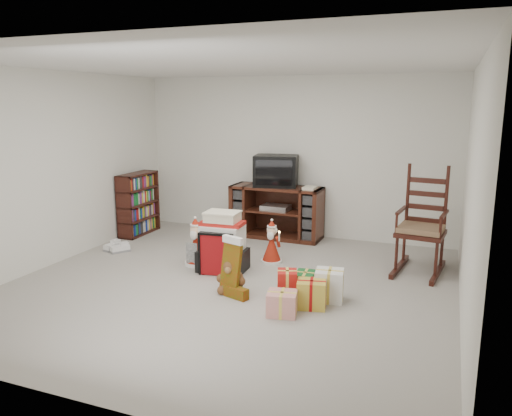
{
  "coord_description": "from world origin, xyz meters",
  "views": [
    {
      "loc": [
        2.29,
        -5.02,
        2.1
      ],
      "look_at": [
        0.1,
        0.6,
        0.81
      ],
      "focal_mm": 35.0,
      "sensor_mm": 36.0,
      "label": 1
    }
  ],
  "objects_px": {
    "bookshelf": "(139,205)",
    "crt_television": "(276,171)",
    "red_suitcase": "(218,252)",
    "teddy_bear": "(232,277)",
    "rocking_chair": "(421,234)",
    "mrs_claus_figurine": "(196,247)",
    "gift_pile": "(223,245)",
    "gift_cluster": "(301,291)",
    "santa_figurine": "(272,246)",
    "tv_stand": "(276,212)",
    "sneaker_pair": "(116,248)"
  },
  "relations": [
    {
      "from": "mrs_claus_figurine",
      "to": "bookshelf",
      "type": "bearing_deg",
      "value": 146.21
    },
    {
      "from": "red_suitcase",
      "to": "mrs_claus_figurine",
      "type": "bearing_deg",
      "value": 144.56
    },
    {
      "from": "gift_cluster",
      "to": "crt_television",
      "type": "distance_m",
      "value": 2.83
    },
    {
      "from": "gift_pile",
      "to": "teddy_bear",
      "type": "height_order",
      "value": "gift_pile"
    },
    {
      "from": "rocking_chair",
      "to": "red_suitcase",
      "type": "bearing_deg",
      "value": -148.72
    },
    {
      "from": "red_suitcase",
      "to": "teddy_bear",
      "type": "height_order",
      "value": "red_suitcase"
    },
    {
      "from": "crt_television",
      "to": "sneaker_pair",
      "type": "bearing_deg",
      "value": -150.84
    },
    {
      "from": "bookshelf",
      "to": "sneaker_pair",
      "type": "height_order",
      "value": "bookshelf"
    },
    {
      "from": "rocking_chair",
      "to": "sneaker_pair",
      "type": "xyz_separation_m",
      "value": [
        -4.1,
        -0.7,
        -0.42
      ]
    },
    {
      "from": "santa_figurine",
      "to": "tv_stand",
      "type": "bearing_deg",
      "value": 106.3
    },
    {
      "from": "bookshelf",
      "to": "gift_pile",
      "type": "distance_m",
      "value": 2.34
    },
    {
      "from": "bookshelf",
      "to": "rocking_chair",
      "type": "bearing_deg",
      "value": -3.26
    },
    {
      "from": "teddy_bear",
      "to": "gift_cluster",
      "type": "bearing_deg",
      "value": -0.49
    },
    {
      "from": "gift_cluster",
      "to": "mrs_claus_figurine",
      "type": "bearing_deg",
      "value": 156.27
    },
    {
      "from": "gift_pile",
      "to": "gift_cluster",
      "type": "relative_size",
      "value": 0.86
    },
    {
      "from": "teddy_bear",
      "to": "santa_figurine",
      "type": "height_order",
      "value": "santa_figurine"
    },
    {
      "from": "santa_figurine",
      "to": "mrs_claus_figurine",
      "type": "relative_size",
      "value": 0.92
    },
    {
      "from": "tv_stand",
      "to": "gift_pile",
      "type": "distance_m",
      "value": 1.75
    },
    {
      "from": "red_suitcase",
      "to": "mrs_claus_figurine",
      "type": "xyz_separation_m",
      "value": [
        -0.42,
        0.21,
        -0.03
      ]
    },
    {
      "from": "mrs_claus_figurine",
      "to": "teddy_bear",
      "type": "bearing_deg",
      "value": -40.44
    },
    {
      "from": "tv_stand",
      "to": "gift_pile",
      "type": "height_order",
      "value": "tv_stand"
    },
    {
      "from": "rocking_chair",
      "to": "santa_figurine",
      "type": "bearing_deg",
      "value": -161.02
    },
    {
      "from": "red_suitcase",
      "to": "gift_pile",
      "type": "bearing_deg",
      "value": 81.4
    },
    {
      "from": "bookshelf",
      "to": "gift_pile",
      "type": "height_order",
      "value": "bookshelf"
    },
    {
      "from": "red_suitcase",
      "to": "crt_television",
      "type": "relative_size",
      "value": 0.87
    },
    {
      "from": "rocking_chair",
      "to": "gift_cluster",
      "type": "relative_size",
      "value": 1.6
    },
    {
      "from": "bookshelf",
      "to": "crt_television",
      "type": "bearing_deg",
      "value": 16.37
    },
    {
      "from": "mrs_claus_figurine",
      "to": "santa_figurine",
      "type": "bearing_deg",
      "value": 26.34
    },
    {
      "from": "santa_figurine",
      "to": "sneaker_pair",
      "type": "distance_m",
      "value": 2.28
    },
    {
      "from": "teddy_bear",
      "to": "gift_cluster",
      "type": "xyz_separation_m",
      "value": [
        0.8,
        -0.01,
        -0.05
      ]
    },
    {
      "from": "red_suitcase",
      "to": "sneaker_pair",
      "type": "relative_size",
      "value": 1.69
    },
    {
      "from": "rocking_chair",
      "to": "gift_cluster",
      "type": "height_order",
      "value": "rocking_chair"
    },
    {
      "from": "bookshelf",
      "to": "mrs_claus_figurine",
      "type": "relative_size",
      "value": 1.56
    },
    {
      "from": "tv_stand",
      "to": "santa_figurine",
      "type": "relative_size",
      "value": 2.46
    },
    {
      "from": "bookshelf",
      "to": "crt_television",
      "type": "relative_size",
      "value": 1.35
    },
    {
      "from": "red_suitcase",
      "to": "teddy_bear",
      "type": "xyz_separation_m",
      "value": [
        0.41,
        -0.5,
        -0.1
      ]
    },
    {
      "from": "bookshelf",
      "to": "mrs_claus_figurine",
      "type": "distance_m",
      "value": 1.95
    },
    {
      "from": "rocking_chair",
      "to": "crt_television",
      "type": "relative_size",
      "value": 1.89
    },
    {
      "from": "teddy_bear",
      "to": "mrs_claus_figurine",
      "type": "relative_size",
      "value": 0.63
    },
    {
      "from": "mrs_claus_figurine",
      "to": "gift_cluster",
      "type": "bearing_deg",
      "value": -23.73
    },
    {
      "from": "sneaker_pair",
      "to": "rocking_chair",
      "type": "bearing_deg",
      "value": 27.3
    },
    {
      "from": "red_suitcase",
      "to": "gift_cluster",
      "type": "xyz_separation_m",
      "value": [
        1.21,
        -0.51,
        -0.14
      ]
    },
    {
      "from": "bookshelf",
      "to": "gift_pile",
      "type": "xyz_separation_m",
      "value": [
        2.03,
        -1.15,
        -0.15
      ]
    },
    {
      "from": "teddy_bear",
      "to": "santa_figurine",
      "type": "distance_m",
      "value": 1.16
    },
    {
      "from": "teddy_bear",
      "to": "mrs_claus_figurine",
      "type": "distance_m",
      "value": 1.1
    },
    {
      "from": "tv_stand",
      "to": "bookshelf",
      "type": "bearing_deg",
      "value": -163.1
    },
    {
      "from": "tv_stand",
      "to": "gift_cluster",
      "type": "xyz_separation_m",
      "value": [
        1.1,
        -2.4,
        -0.28
      ]
    },
    {
      "from": "gift_cluster",
      "to": "teddy_bear",
      "type": "bearing_deg",
      "value": 179.51
    },
    {
      "from": "gift_cluster",
      "to": "gift_pile",
      "type": "bearing_deg",
      "value": 151.85
    },
    {
      "from": "mrs_claus_figurine",
      "to": "crt_television",
      "type": "xyz_separation_m",
      "value": [
        0.51,
        1.7,
        0.81
      ]
    }
  ]
}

